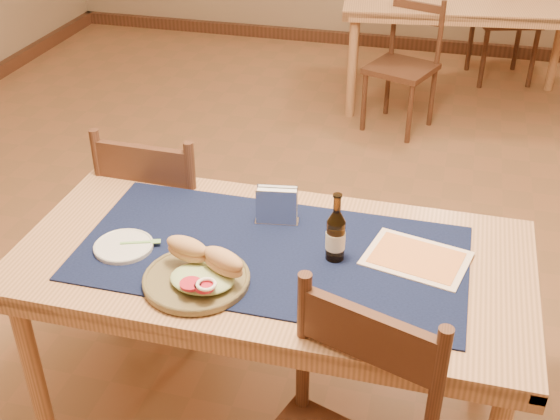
% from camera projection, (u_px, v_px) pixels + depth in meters
% --- Properties ---
extents(main_table, '(1.60, 0.80, 0.75)m').
position_uv_depth(main_table, '(272.00, 275.00, 2.23)').
color(main_table, tan).
rests_on(main_table, ground).
extents(placemat, '(1.20, 0.60, 0.01)m').
position_uv_depth(placemat, '(272.00, 253.00, 2.19)').
color(placemat, '#10183B').
rests_on(placemat, main_table).
extents(baseboard, '(6.00, 7.00, 0.10)m').
position_uv_depth(baseboard, '(318.00, 280.00, 3.21)').
color(baseboard, '#49281A').
rests_on(baseboard, ground).
extents(back_table, '(1.72, 1.02, 0.75)m').
position_uv_depth(back_table, '(465.00, 10.00, 4.74)').
color(back_table, tan).
rests_on(back_table, ground).
extents(chair_main_far, '(0.44, 0.44, 0.93)m').
position_uv_depth(chair_main_far, '(168.00, 220.00, 2.84)').
color(chair_main_far, '#49281A').
rests_on(chair_main_far, ground).
extents(chair_back_near, '(0.50, 0.50, 0.84)m').
position_uv_depth(chair_back_near, '(404.00, 64.00, 4.53)').
color(chair_back_near, '#49281A').
rests_on(chair_back_near, ground).
extents(chair_back_far, '(0.54, 0.54, 0.94)m').
position_uv_depth(chair_back_far, '(509.00, 17.00, 5.20)').
color(chair_back_far, '#49281A').
rests_on(chair_back_far, ground).
extents(sandwich_plate, '(0.32, 0.32, 0.12)m').
position_uv_depth(sandwich_plate, '(200.00, 274.00, 2.04)').
color(sandwich_plate, brown).
rests_on(sandwich_plate, placemat).
extents(side_plate, '(0.19, 0.19, 0.02)m').
position_uv_depth(side_plate, '(124.00, 246.00, 2.20)').
color(side_plate, silver).
rests_on(side_plate, placemat).
extents(fork, '(0.12, 0.06, 0.00)m').
position_uv_depth(fork, '(144.00, 242.00, 2.20)').
color(fork, '#7EBE68').
rests_on(fork, side_plate).
extents(beer_bottle, '(0.06, 0.06, 0.23)m').
position_uv_depth(beer_bottle, '(336.00, 235.00, 2.11)').
color(beer_bottle, '#3F260B').
rests_on(beer_bottle, placemat).
extents(napkin_holder, '(0.15, 0.07, 0.13)m').
position_uv_depth(napkin_holder, '(277.00, 206.00, 2.30)').
color(napkin_holder, silver).
rests_on(napkin_holder, placemat).
extents(menu_card, '(0.35, 0.29, 0.01)m').
position_uv_depth(menu_card, '(417.00, 258.00, 2.15)').
color(menu_card, beige).
rests_on(menu_card, placemat).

